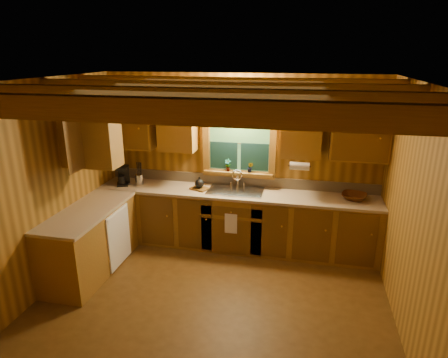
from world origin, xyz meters
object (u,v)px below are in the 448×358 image
Objects in this scene: coffee_maker at (123,175)px; wicker_basket at (354,197)px; sink at (235,194)px; cutting_board at (199,189)px.

wicker_basket is (3.48, 0.09, -0.11)m from coffee_maker.
sink is at bearing -21.70° from coffee_maker.
sink is 2.37× the size of wicker_basket.
coffee_maker is at bearing -156.34° from cutting_board.
wicker_basket is at bearing 23.61° from cutting_board.
coffee_maker is at bearing -177.88° from sink.
wicker_basket reaches higher than cutting_board.
wicker_basket is at bearing -22.29° from coffee_maker.
coffee_maker reaches higher than cutting_board.
coffee_maker is 0.87× the size of wicker_basket.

